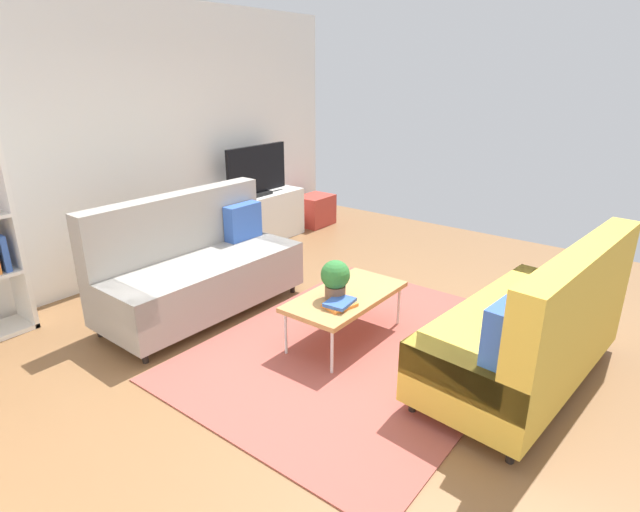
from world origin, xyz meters
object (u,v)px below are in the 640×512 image
(tv_console, at_px, (258,219))
(table_book_0, at_px, (340,305))
(vase_0, at_px, (220,196))
(coffee_table, at_px, (346,297))
(storage_trunk, at_px, (315,210))
(bottle_1, at_px, (240,193))
(couch_green, at_px, (532,329))
(couch_beige, at_px, (198,267))
(bottle_0, at_px, (235,195))
(potted_plant, at_px, (335,278))
(bottle_2, at_px, (246,192))
(tv, at_px, (257,171))

(tv_console, distance_m, table_book_0, 3.03)
(tv_console, relative_size, vase_0, 7.73)
(coffee_table, xyz_separation_m, storage_trunk, (2.54, 2.34, -0.17))
(storage_trunk, relative_size, table_book_0, 2.17)
(vase_0, height_order, bottle_1, bottle_1)
(couch_green, relative_size, bottle_1, 10.58)
(couch_beige, relative_size, coffee_table, 1.74)
(storage_trunk, relative_size, bottle_0, 3.18)
(table_book_0, xyz_separation_m, vase_0, (1.08, 2.58, 0.30))
(storage_trunk, xyz_separation_m, potted_plant, (-2.66, -2.32, 0.38))
(bottle_2, bearing_deg, couch_green, -103.68)
(tv, bearing_deg, table_book_0, -123.49)
(storage_trunk, relative_size, bottle_2, 2.81)
(tv_console, height_order, potted_plant, potted_plant)
(bottle_1, bearing_deg, potted_plant, -117.48)
(vase_0, distance_m, bottle_1, 0.27)
(couch_beige, bearing_deg, storage_trunk, -161.63)
(couch_beige, relative_size, bottle_1, 10.28)
(tv_console, bearing_deg, bottle_0, -174.59)
(storage_trunk, distance_m, bottle_0, 1.60)
(tv, xyz_separation_m, vase_0, (-0.58, 0.07, -0.22))
(couch_green, height_order, bottle_1, couch_green)
(coffee_table, xyz_separation_m, tv, (1.44, 2.42, 0.56))
(couch_beige, distance_m, storage_trunk, 3.07)
(couch_green, height_order, table_book_0, couch_green)
(coffee_table, relative_size, potted_plant, 3.34)
(bottle_0, distance_m, bottle_2, 0.19)
(couch_green, relative_size, tv, 1.97)
(potted_plant, relative_size, bottle_1, 1.77)
(couch_green, xyz_separation_m, tv, (1.16, 3.83, 0.51))
(bottle_1, bearing_deg, storage_trunk, -2.41)
(couch_green, xyz_separation_m, storage_trunk, (2.26, 3.75, -0.22))
(bottle_1, bearing_deg, couch_beige, -146.88)
(tv_console, height_order, bottle_0, bottle_0)
(storage_trunk, bearing_deg, bottle_2, 177.42)
(bottle_0, bearing_deg, tv, 2.71)
(couch_green, bearing_deg, table_book_0, 116.17)
(bottle_1, bearing_deg, coffee_table, -114.88)
(couch_green, xyz_separation_m, coffee_table, (-0.28, 1.42, -0.05))
(tv, bearing_deg, bottle_0, -177.29)
(coffee_table, bearing_deg, storage_trunk, 42.61)
(couch_green, bearing_deg, tv_console, 78.51)
(storage_trunk, height_order, bottle_1, bottle_1)
(couch_beige, bearing_deg, vase_0, -138.44)
(tv_console, xyz_separation_m, potted_plant, (-1.56, -2.42, 0.28))
(bottle_0, relative_size, bottle_2, 0.88)
(couch_beige, height_order, tv_console, couch_beige)
(couch_beige, xyz_separation_m, potted_plant, (0.26, -1.40, 0.16))
(tv, xyz_separation_m, potted_plant, (-1.56, -2.40, -0.35))
(tv_console, bearing_deg, vase_0, 175.07)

